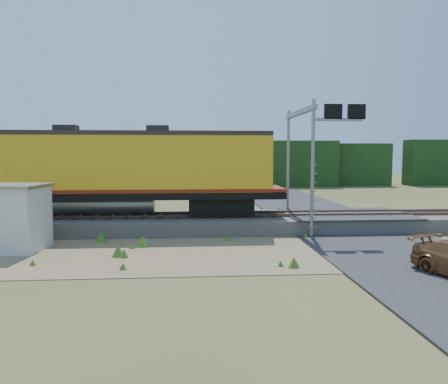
{
  "coord_description": "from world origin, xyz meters",
  "views": [
    {
      "loc": [
        -1.88,
        -18.34,
        4.27
      ],
      "look_at": [
        -0.29,
        3.0,
        2.4
      ],
      "focal_mm": 35.0,
      "sensor_mm": 36.0,
      "label": 1
    }
  ],
  "objects": [
    {
      "name": "ground",
      "position": [
        0.0,
        0.0,
        0.0
      ],
      "size": [
        140.0,
        140.0,
        0.0
      ],
      "primitive_type": "plane",
      "color": "#475123",
      "rests_on": "ground"
    },
    {
      "name": "ballast",
      "position": [
        0.0,
        6.0,
        0.4
      ],
      "size": [
        70.0,
        5.0,
        0.8
      ],
      "primitive_type": "cube",
      "color": "slate",
      "rests_on": "ground"
    },
    {
      "name": "rails",
      "position": [
        0.0,
        6.0,
        0.88
      ],
      "size": [
        70.0,
        1.54,
        0.16
      ],
      "color": "brown",
      "rests_on": "ballast"
    },
    {
      "name": "dirt_shoulder",
      "position": [
        -2.0,
        0.5,
        0.01
      ],
      "size": [
        26.0,
        8.0,
        0.03
      ],
      "primitive_type": "cube",
      "color": "#8C7754",
      "rests_on": "ground"
    },
    {
      "name": "road",
      "position": [
        7.0,
        0.74,
        0.09
      ],
      "size": [
        7.0,
        66.0,
        0.86
      ],
      "color": "#38383A",
      "rests_on": "ground"
    },
    {
      "name": "tree_line_north",
      "position": [
        0.0,
        38.0,
        3.07
      ],
      "size": [
        130.0,
        3.0,
        6.5
      ],
      "color": "#1A3814",
      "rests_on": "ground"
    },
    {
      "name": "weed_clumps",
      "position": [
        -3.5,
        0.1,
        0.0
      ],
      "size": [
        15.0,
        6.2,
        0.56
      ],
      "primitive_type": null,
      "color": "#417020",
      "rests_on": "ground"
    },
    {
      "name": "locomotive",
      "position": [
        -6.95,
        6.0,
        3.47
      ],
      "size": [
        19.69,
        3.0,
        5.08
      ],
      "color": "black",
      "rests_on": "rails"
    },
    {
      "name": "shed",
      "position": [
        -9.58,
        1.25,
        1.49
      ],
      "size": [
        2.78,
        2.78,
        2.95
      ],
      "rotation": [
        0.0,
        0.0,
        -0.13
      ],
      "color": "silver",
      "rests_on": "ground"
    },
    {
      "name": "signal_gantry",
      "position": [
        4.55,
        5.34,
        5.24
      ],
      "size": [
        2.77,
        6.2,
        6.98
      ],
      "color": "gray",
      "rests_on": "ground"
    }
  ]
}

